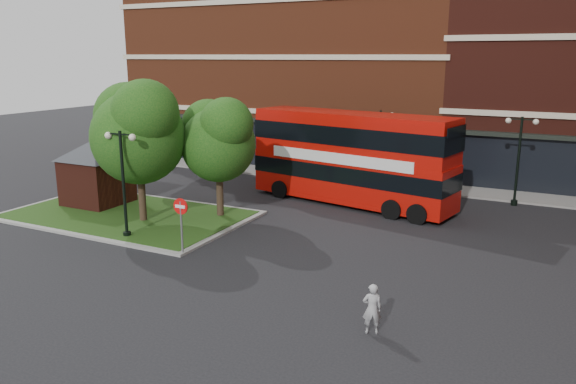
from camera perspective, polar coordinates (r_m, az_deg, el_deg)
The scene contains 15 objects.
ground at distance 23.79m, azimuth -6.41°, elevation -6.68°, with size 120.00×120.00×0.00m, color black.
pavement_far at distance 38.10m, azimuth 7.15°, elevation 1.20°, with size 44.00×3.00×0.12m, color slate.
terrace_far_left at distance 47.22m, azimuth 1.16°, elevation 12.21°, with size 26.00×12.00×14.00m, color brown.
traffic_island at distance 30.75m, azimuth -15.97°, elevation -2.26°, with size 12.60×7.60×0.15m.
kiosk at distance 32.99m, azimuth -18.92°, elevation 2.61°, with size 6.51×6.51×3.60m.
tree_island_west at distance 28.59m, azimuth -15.07°, elevation 6.30°, with size 5.40×4.71×7.21m.
tree_island_east at distance 28.78m, azimuth -7.17°, elevation 5.60°, with size 4.46×3.90×6.29m.
lamp_island at distance 26.45m, azimuth -16.41°, elevation 1.31°, with size 1.72×0.36×5.00m.
lamp_far_left at distance 35.11m, azimuth 9.27°, elevation 4.66°, with size 1.72×0.36×5.00m.
lamp_far_right at distance 33.65m, azimuth 22.38°, elevation 3.41°, with size 1.72×0.36×5.00m.
bus at distance 31.67m, azimuth 6.44°, elevation 4.04°, with size 12.17×4.92×4.54m.
woman at distance 17.52m, azimuth 8.54°, elevation -11.64°, with size 0.59×0.38×1.60m, color #9B9B9D.
car_silver at distance 37.31m, azimuth 7.85°, elevation 1.88°, with size 1.60×3.98×1.36m, color #B6B9BD.
car_white at distance 35.60m, azimuth 12.08°, elevation 1.13°, with size 1.44×4.12×1.36m, color white.
no_entry_sign at distance 23.84m, azimuth -10.82°, elevation -2.30°, with size 0.69×0.09×2.49m.
Camera 1 is at (12.26, -18.63, 8.27)m, focal length 35.00 mm.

